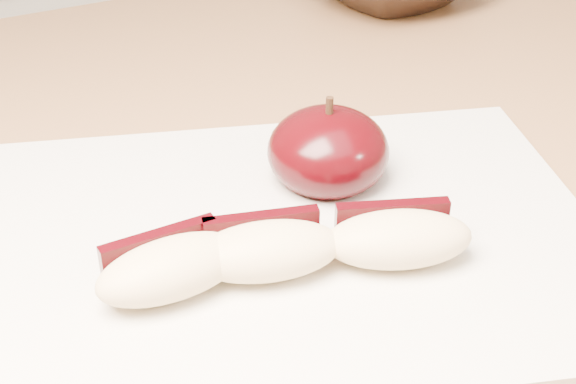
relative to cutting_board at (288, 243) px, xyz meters
name	(u,v)px	position (x,y,z in m)	size (l,w,h in m)	color
back_cabinet	(35,200)	(-0.02, 0.79, -0.44)	(2.40, 0.62, 0.94)	silver
cutting_board	(288,243)	(0.00, 0.00, 0.00)	(0.32, 0.24, 0.01)	beige
apple_half	(328,151)	(0.05, 0.04, 0.02)	(0.07, 0.07, 0.06)	black
apple_wedge_a	(170,267)	(-0.07, -0.01, 0.02)	(0.07, 0.04, 0.03)	beige
apple_wedge_b	(267,249)	(-0.02, -0.02, 0.02)	(0.08, 0.05, 0.03)	beige
apple_wedge_c	(398,237)	(0.04, -0.04, 0.02)	(0.08, 0.06, 0.03)	beige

